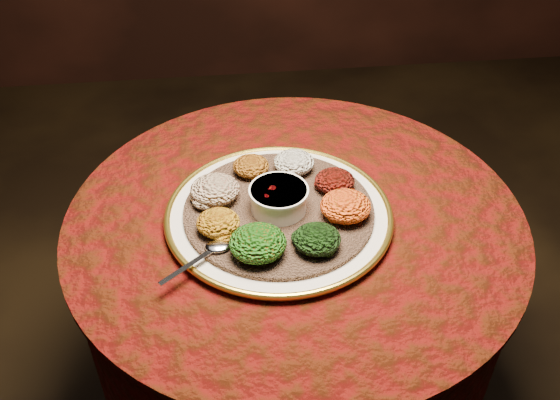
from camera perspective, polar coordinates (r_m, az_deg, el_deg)
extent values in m
cylinder|color=black|center=(1.59, 1.16, -12.11)|extent=(0.12, 0.12, 0.68)
cylinder|color=black|center=(1.33, 1.36, -2.41)|extent=(0.80, 0.80, 0.04)
cylinder|color=#480806|center=(1.43, 1.27, -6.74)|extent=(0.93, 0.93, 0.34)
cylinder|color=#480806|center=(1.31, 1.38, -1.53)|extent=(0.96, 0.96, 0.01)
cylinder|color=silver|center=(1.29, -0.11, -1.43)|extent=(0.56, 0.56, 0.02)
torus|color=gold|center=(1.28, -0.11, -1.19)|extent=(0.47, 0.47, 0.01)
cylinder|color=brown|center=(1.28, -0.11, -0.96)|extent=(0.50, 0.50, 0.01)
cylinder|color=white|center=(1.26, -0.12, 0.09)|extent=(0.11, 0.11, 0.05)
cylinder|color=white|center=(1.24, -0.12, 0.89)|extent=(0.12, 0.12, 0.01)
cylinder|color=#5E0B04|center=(1.25, -0.12, 0.63)|extent=(0.10, 0.10, 0.01)
ellipsoid|color=silver|center=(1.19, -5.73, -4.23)|extent=(0.05, 0.04, 0.01)
cube|color=silver|center=(1.16, -8.34, -5.95)|extent=(0.11, 0.09, 0.00)
ellipsoid|color=beige|center=(1.36, 1.29, 3.47)|extent=(0.09, 0.08, 0.04)
ellipsoid|color=black|center=(1.32, 5.02, 1.75)|extent=(0.09, 0.08, 0.04)
ellipsoid|color=#B3850E|center=(1.25, 6.01, -0.56)|extent=(0.10, 0.10, 0.05)
ellipsoid|color=black|center=(1.18, 3.40, -3.57)|extent=(0.09, 0.09, 0.04)
ellipsoid|color=#A6380A|center=(1.16, -2.03, -3.94)|extent=(0.11, 0.10, 0.05)
ellipsoid|color=#C08411|center=(1.22, -5.68, -2.06)|extent=(0.09, 0.08, 0.04)
ellipsoid|color=maroon|center=(1.29, -5.96, 0.96)|extent=(0.10, 0.10, 0.05)
ellipsoid|color=#8D5011|center=(1.36, -2.68, 3.13)|extent=(0.08, 0.08, 0.04)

